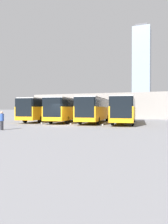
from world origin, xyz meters
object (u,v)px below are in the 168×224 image
Objects in this scene: bus_0 at (125,109)px; bus_1 at (95,109)px; bus_2 at (68,109)px; bus_3 at (44,109)px; pedestrian at (2,120)px.

bus_1 is at bearing -9.01° from bus_0.
bus_0 is at bearing 171.89° from bus_2.
bus_2 is at bearing 170.43° from bus_3.
bus_0 is 1.00× the size of bus_3.
pedestrian is (4.67, 13.01, -0.96)m from bus_1.
bus_0 is 1.00× the size of bus_1.
bus_3 reaches higher than pedestrian.
bus_3 is 7.44× the size of pedestrian.
bus_0 and bus_2 have the same top height.
pedestrian is at bearing 80.78° from bus_2.
bus_2 is 13.09m from pedestrian.
pedestrian is (8.80, 12.85, -0.96)m from bus_0.
bus_1 is 13.86m from pedestrian.
bus_1 is 7.44× the size of pedestrian.
bus_1 is 8.26m from bus_3.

